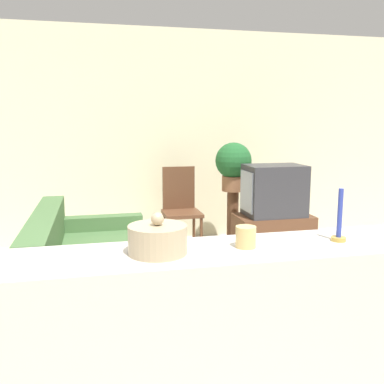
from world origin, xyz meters
The scene contains 11 objects.
wall_back centered at (0.00, 3.43, 1.35)m, with size 9.00×0.06×2.70m.
couch centered at (-0.64, 1.41, 0.29)m, with size 0.97×1.78×0.81m.
tv_stand centered at (1.33, 2.19, 0.26)m, with size 0.83×0.46×0.52m.
television centered at (1.32, 2.19, 0.80)m, with size 0.64×0.44×0.55m.
wooden_chair centered at (0.42, 2.88, 0.55)m, with size 0.44×0.44×1.00m.
plant_stand centered at (1.04, 2.75, 0.36)m, with size 0.14×0.14×0.72m.
potted_plant centered at (1.04, 2.75, 1.04)m, with size 0.43×0.43×0.58m.
foreground_counter centered at (0.00, -0.31, 0.49)m, with size 2.47×0.44×0.98m.
decorative_bowl centered at (-0.31, -0.31, 1.05)m, with size 0.26×0.26×0.18m.
candle_jar centered at (0.09, -0.31, 1.03)m, with size 0.09×0.09×0.10m.
candlestick centered at (0.56, -0.31, 1.06)m, with size 0.07×0.07×0.26m.
Camera 1 is at (-0.57, -2.09, 1.55)m, focal length 40.00 mm.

